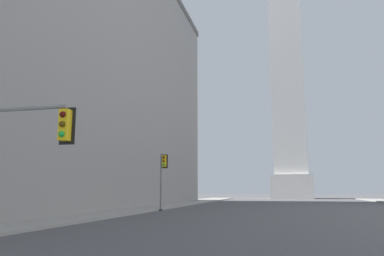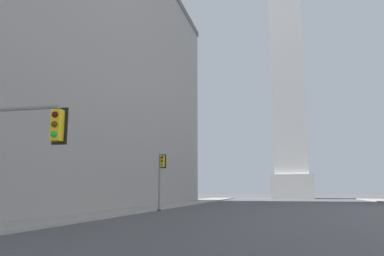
{
  "view_description": "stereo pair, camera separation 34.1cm",
  "coord_description": "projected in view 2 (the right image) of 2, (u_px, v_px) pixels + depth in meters",
  "views": [
    {
      "loc": [
        -1.59,
        -1.68,
        1.89
      ],
      "look_at": [
        -17.19,
        62.28,
        12.84
      ],
      "focal_mm": 35.0,
      "sensor_mm": 36.0,
      "label": 1
    },
    {
      "loc": [
        -1.26,
        -1.6,
        1.89
      ],
      "look_at": [
        -17.19,
        62.28,
        12.84
      ],
      "focal_mm": 35.0,
      "sensor_mm": 36.0,
      "label": 2
    }
  ],
  "objects": [
    {
      "name": "building_left",
      "position": [
        14.0,
        70.0,
        43.31
      ],
      "size": [
        30.22,
        59.27,
        31.34
      ],
      "color": "gray",
      "rests_on": "ground_plane"
    },
    {
      "name": "traffic_light_mid_left",
      "position": [
        161.0,
        173.0,
        35.42
      ],
      "size": [
        0.77,
        0.5,
        5.31
      ],
      "color": "slate",
      "rests_on": "ground_plane"
    },
    {
      "name": "sidewalk_left",
      "position": [
        131.0,
        210.0,
        35.06
      ],
      "size": [
        5.0,
        105.96,
        0.15
      ],
      "primitive_type": "cube",
      "color": "gray",
      "rests_on": "ground_plane"
    },
    {
      "name": "obelisk",
      "position": [
        285.0,
        38.0,
        91.79
      ],
      "size": [
        9.28,
        9.28,
        80.14
      ],
      "color": "silver",
      "rests_on": "ground_plane"
    }
  ]
}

